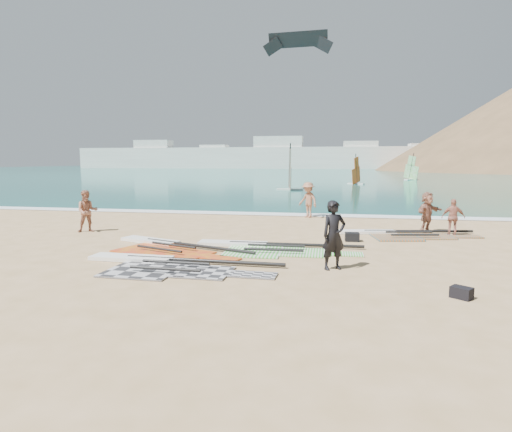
% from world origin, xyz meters
% --- Properties ---
extents(ground, '(300.00, 300.00, 0.00)m').
position_xyz_m(ground, '(0.00, 0.00, 0.00)').
color(ground, tan).
rests_on(ground, ground).
extents(sea, '(300.00, 240.00, 0.06)m').
position_xyz_m(sea, '(0.00, 132.00, 0.00)').
color(sea, '#0B504D').
rests_on(sea, ground).
extents(surf_line, '(300.00, 1.20, 0.04)m').
position_xyz_m(surf_line, '(0.00, 12.30, 0.00)').
color(surf_line, white).
rests_on(surf_line, ground).
extents(far_town, '(160.00, 8.00, 12.00)m').
position_xyz_m(far_town, '(-15.72, 150.00, 4.49)').
color(far_town, white).
rests_on(far_town, ground).
extents(rig_grey, '(6.09, 2.47, 0.20)m').
position_xyz_m(rig_grey, '(-3.49, -0.12, 0.05)').
color(rig_grey, '#2A292C').
rests_on(rig_grey, ground).
extents(rig_green, '(5.90, 2.33, 0.20)m').
position_xyz_m(rig_green, '(-0.99, 2.82, 0.05)').
color(rig_green, green).
rests_on(rig_green, ground).
extents(rig_orange, '(5.72, 2.68, 0.20)m').
position_xyz_m(rig_orange, '(3.98, 6.54, 0.05)').
color(rig_orange, '#FF6205').
rests_on(rig_orange, ground).
extents(rig_red, '(5.57, 3.37, 0.20)m').
position_xyz_m(rig_red, '(-4.42, 2.39, 0.05)').
color(rig_red, red).
rests_on(rig_red, ground).
extents(gear_bag_near, '(0.55, 0.41, 0.33)m').
position_xyz_m(gear_bag_near, '(2.11, 4.89, 0.17)').
color(gear_bag_near, black).
rests_on(gear_bag_near, ground).
extents(gear_bag_far, '(0.53, 0.50, 0.26)m').
position_xyz_m(gear_bag_far, '(4.27, -1.64, 0.13)').
color(gear_bag_far, black).
rests_on(gear_bag_far, ground).
extents(person_wetsuit, '(0.85, 0.76, 1.96)m').
position_xyz_m(person_wetsuit, '(1.43, 0.44, 0.98)').
color(person_wetsuit, black).
rests_on(person_wetsuit, ground).
extents(beachgoer_left, '(1.10, 1.04, 1.80)m').
position_xyz_m(beachgoer_left, '(-9.02, 5.02, 0.90)').
color(beachgoer_left, '#A6684F').
rests_on(beachgoer_left, ground).
extents(beachgoer_mid, '(1.39, 1.35, 1.91)m').
position_xyz_m(beachgoer_mid, '(0.01, 11.50, 0.95)').
color(beachgoer_mid, '#A0684D').
rests_on(beachgoer_mid, ground).
extents(beachgoer_back, '(0.92, 0.46, 1.51)m').
position_xyz_m(beachgoer_back, '(6.21, 6.91, 0.76)').
color(beachgoer_back, '#B16E59').
rests_on(beachgoer_back, ground).
extents(beachgoer_right, '(1.47, 1.53, 1.74)m').
position_xyz_m(beachgoer_right, '(5.34, 7.67, 0.87)').
color(beachgoer_right, '#9F6852').
rests_on(beachgoer_right, ground).
extents(windsurfer_left, '(2.75, 3.21, 4.85)m').
position_xyz_m(windsurfer_left, '(-3.18, 32.23, 1.38)').
color(windsurfer_left, white).
rests_on(windsurfer_left, ground).
extents(windsurfer_centre, '(2.21, 2.39, 3.95)m').
position_xyz_m(windsurfer_centre, '(4.03, 45.17, 1.19)').
color(windsurfer_centre, white).
rests_on(windsurfer_centre, ground).
extents(windsurfer_right, '(2.21, 2.19, 4.27)m').
position_xyz_m(windsurfer_right, '(13.09, 59.25, 1.26)').
color(windsurfer_right, white).
rests_on(windsurfer_right, ground).
extents(kitesurf_kite, '(8.37, 1.28, 2.62)m').
position_xyz_m(kitesurf_kite, '(-3.35, 41.31, 17.10)').
color(kitesurf_kite, black).
rests_on(kitesurf_kite, ground).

